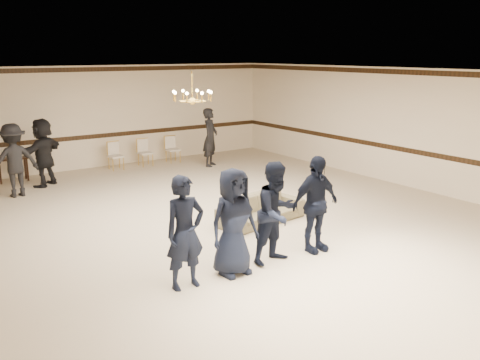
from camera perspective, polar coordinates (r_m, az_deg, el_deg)
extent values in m
cube|color=#C5B197|center=(11.28, -2.45, -4.76)|extent=(12.00, 14.00, 0.01)
cube|color=black|center=(10.70, -2.63, 11.71)|extent=(12.00, 14.00, 0.01)
cube|color=beige|center=(17.15, -15.16, 6.69)|extent=(12.00, 0.01, 3.20)
cube|color=beige|center=(14.91, 17.48, 5.52)|extent=(0.01, 14.00, 3.20)
cube|color=black|center=(17.22, -15.02, 4.71)|extent=(12.00, 0.02, 0.14)
cube|color=black|center=(17.03, -15.47, 11.63)|extent=(12.00, 0.02, 0.14)
imported|color=black|center=(8.07, -6.05, -5.75)|extent=(0.66, 0.44, 1.80)
imported|color=black|center=(8.51, -0.72, -4.63)|extent=(0.90, 0.60, 1.80)
imported|color=black|center=(9.02, 4.04, -3.58)|extent=(0.96, 0.79, 1.80)
imported|color=black|center=(9.59, 8.26, -2.64)|extent=(1.06, 0.45, 1.80)
imported|color=#796E50|center=(11.28, 2.35, -3.19)|extent=(2.10, 1.05, 0.59)
imported|color=black|center=(14.33, -23.56, 1.98)|extent=(1.28, 0.83, 1.87)
imported|color=black|center=(15.19, -20.77, 2.86)|extent=(1.71, 1.50, 1.87)
imported|color=black|center=(16.76, -3.28, 4.70)|extent=(0.81, 0.79, 1.87)
cube|color=black|center=(16.13, -23.66, 1.04)|extent=(0.83, 0.38, 0.69)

